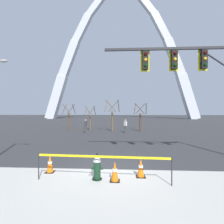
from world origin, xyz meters
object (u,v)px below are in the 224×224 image
at_px(traffic_cone_curb_edge, 141,168).
at_px(traffic_signal_gantry, 213,73).
at_px(pedestrian_standing_center, 86,126).
at_px(fire_hydrant, 97,167).
at_px(pedestrian_walking_left, 125,126).
at_px(monument_arch, 121,60).
at_px(traffic_cone_by_hydrant, 115,172).
at_px(traffic_cone_mid_sidewalk, 50,164).

height_order(traffic_cone_curb_edge, traffic_signal_gantry, traffic_signal_gantry).
bearing_deg(pedestrian_standing_center, fire_hydrant, -76.74).
bearing_deg(pedestrian_walking_left, monument_arch, 91.42).
distance_m(traffic_cone_curb_edge, pedestrian_standing_center, 15.08).
bearing_deg(traffic_cone_curb_edge, pedestrian_standing_center, 109.70).
xyz_separation_m(fire_hydrant, monument_arch, (0.26, 55.24, 19.35)).
distance_m(traffic_signal_gantry, pedestrian_standing_center, 15.46).
height_order(fire_hydrant, monument_arch, monument_arch).
xyz_separation_m(traffic_cone_by_hydrant, pedestrian_standing_center, (-4.10, 14.69, 0.46)).
relative_size(traffic_cone_curb_edge, traffic_signal_gantry, 0.09).
distance_m(traffic_cone_mid_sidewalk, pedestrian_standing_center, 13.95).
xyz_separation_m(pedestrian_walking_left, pedestrian_standing_center, (-4.70, -0.27, 0.00)).
bearing_deg(traffic_cone_by_hydrant, traffic_cone_curb_edge, 26.64).
distance_m(traffic_cone_by_hydrant, pedestrian_walking_left, 14.98).
relative_size(traffic_cone_by_hydrant, traffic_cone_mid_sidewalk, 1.00).
xyz_separation_m(traffic_cone_by_hydrant, traffic_cone_curb_edge, (0.98, 0.49, 0.00)).
xyz_separation_m(fire_hydrant, traffic_cone_by_hydrant, (0.67, -0.13, -0.11)).
distance_m(traffic_signal_gantry, pedestrian_walking_left, 13.64).
xyz_separation_m(traffic_cone_curb_edge, pedestrian_walking_left, (-0.38, 14.46, 0.46)).
bearing_deg(pedestrian_walking_left, pedestrian_standing_center, -176.70).
relative_size(fire_hydrant, traffic_signal_gantry, 0.13).
xyz_separation_m(fire_hydrant, pedestrian_walking_left, (1.27, 14.83, 0.35)).
bearing_deg(pedestrian_standing_center, pedestrian_walking_left, 3.30).
bearing_deg(traffic_cone_mid_sidewalk, monument_arch, 87.54).
height_order(traffic_cone_by_hydrant, pedestrian_walking_left, pedestrian_walking_left).
bearing_deg(traffic_signal_gantry, monument_arch, 95.41).
distance_m(fire_hydrant, traffic_signal_gantry, 6.97).
bearing_deg(fire_hydrant, pedestrian_standing_center, 103.26).
height_order(monument_arch, pedestrian_standing_center, monument_arch).
distance_m(monument_arch, pedestrian_standing_center, 45.05).
relative_size(traffic_signal_gantry, pedestrian_standing_center, 4.92).
height_order(traffic_cone_mid_sidewalk, traffic_signal_gantry, traffic_signal_gantry).
bearing_deg(traffic_cone_mid_sidewalk, traffic_cone_by_hydrant, -16.51).
height_order(fire_hydrant, pedestrian_standing_center, pedestrian_standing_center).
xyz_separation_m(traffic_signal_gantry, pedestrian_standing_center, (-8.71, 12.26, -3.59)).
distance_m(traffic_cone_mid_sidewalk, traffic_signal_gantry, 8.55).
bearing_deg(traffic_cone_curb_edge, traffic_signal_gantry, 28.01).
bearing_deg(traffic_cone_curb_edge, fire_hydrant, -167.62).
bearing_deg(fire_hydrant, traffic_signal_gantry, 23.47).
xyz_separation_m(traffic_cone_by_hydrant, monument_arch, (-0.40, 55.37, 19.45)).
height_order(traffic_cone_by_hydrant, traffic_cone_curb_edge, same).
distance_m(traffic_cone_curb_edge, traffic_signal_gantry, 5.77).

